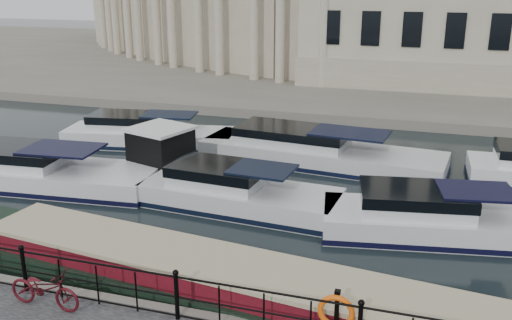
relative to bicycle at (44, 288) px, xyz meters
The scene contains 8 objects.
ground_plane 4.24m from the bicycle, 41.38° to the left, with size 160.00×160.00×0.00m, color black.
far_bank 41.84m from the bicycle, 85.77° to the left, with size 120.00×42.00×0.55m, color #6B665B.
railing 3.13m from the bicycle, ahead, with size 24.14×0.14×1.22m.
bicycle is the anchor object (origin of this frame).
life_ring_post 6.62m from the bicycle, ahead, with size 0.77×0.20×1.26m.
narrowboat 4.10m from the bicycle, 32.14° to the left, with size 17.12×4.29×1.62m.
harbour_hut 10.44m from the bicycle, 101.72° to the left, with size 3.57×3.25×2.18m.
cabin_cruisers 11.16m from the bicycle, 80.83° to the left, with size 27.36×10.00×1.99m.
Camera 1 is at (4.94, -12.20, 7.84)m, focal length 40.00 mm.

